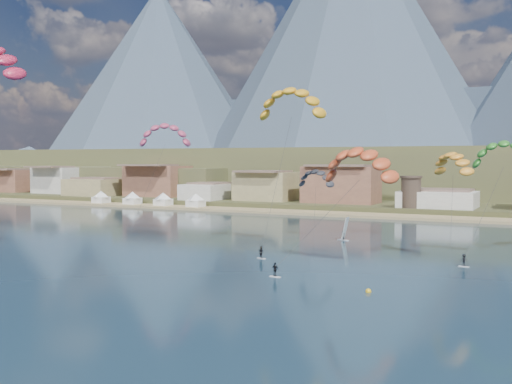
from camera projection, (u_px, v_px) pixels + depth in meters
ground at (116, 303)px, 62.21m from camera, size 2400.00×2400.00×0.00m
beach at (384, 216)px, 156.63m from camera, size 2200.00×12.00×0.90m
land at (512, 176)px, 561.10m from camera, size 2200.00×900.00×4.00m
town at (272, 182)px, 188.52m from camera, size 400.00×24.00×12.00m
watchtower at (411, 192)px, 161.18m from camera, size 5.82×5.82×8.60m
beach_tents at (147, 195)px, 190.85m from camera, size 43.40×6.40×5.00m
kitesurfer_yellow at (292, 99)px, 100.26m from camera, size 12.15×15.27×28.55m
kitesurfer_orange at (359, 160)px, 83.57m from camera, size 13.77×16.74×20.29m
kitesurfer_green at (504, 151)px, 90.15m from camera, size 9.55×12.91×19.67m
distant_kite_pink at (165, 131)px, 119.43m from camera, size 11.14×8.68×23.61m
distant_kite_dark at (316, 175)px, 114.70m from camera, size 8.01×6.11×14.86m
distant_kite_orange at (453, 160)px, 90.24m from camera, size 7.75×7.92×17.58m
windsurfer at (344, 233)px, 111.10m from camera, size 2.68×2.74×4.31m
buoy at (368, 291)px, 67.24m from camera, size 0.65×0.65×0.65m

